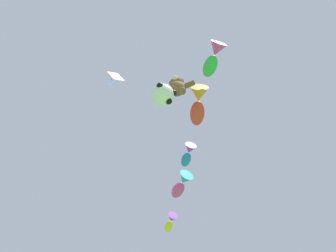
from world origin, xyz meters
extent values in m
ellipsoid|color=brown|center=(1.86, 4.40, 13.27)|extent=(0.79, 0.68, 0.97)
sphere|color=brown|center=(1.86, 4.40, 13.98)|extent=(0.66, 0.66, 0.66)
sphere|color=beige|center=(1.86, 4.11, 13.93)|extent=(0.28, 0.28, 0.28)
sphere|color=brown|center=(1.62, 4.40, 14.24)|extent=(0.27, 0.27, 0.27)
cylinder|color=brown|center=(1.28, 4.40, 13.43)|extent=(0.57, 0.26, 0.45)
sphere|color=brown|center=(1.64, 4.40, 12.81)|extent=(0.36, 0.36, 0.36)
sphere|color=brown|center=(2.10, 4.40, 14.24)|extent=(0.27, 0.27, 0.27)
cylinder|color=brown|center=(2.43, 4.40, 13.43)|extent=(0.57, 0.26, 0.45)
sphere|color=brown|center=(2.08, 4.40, 12.81)|extent=(0.36, 0.36, 0.36)
sphere|color=white|center=(1.28, 4.10, 11.99)|extent=(0.99, 0.99, 0.99)
sphere|color=black|center=(1.73, 4.10, 11.99)|extent=(0.28, 0.28, 0.28)
sphere|color=black|center=(1.18, 4.41, 12.31)|extent=(0.28, 0.28, 0.28)
sphere|color=black|center=(1.28, 3.65, 11.92)|extent=(0.28, 0.28, 0.28)
sphere|color=black|center=(1.49, 4.26, 11.62)|extent=(0.28, 0.28, 0.28)
ellipsoid|color=green|center=(3.69, 4.25, 15.01)|extent=(1.18, 1.34, 0.58)
cone|color=#E53F9E|center=(4.15, 3.48, 15.01)|extent=(1.06, 0.98, 0.85)
sphere|color=black|center=(3.50, 4.56, 15.16)|extent=(0.15, 0.15, 0.15)
ellipsoid|color=red|center=(2.53, 6.44, 14.50)|extent=(1.12, 1.57, 0.66)
cone|color=orange|center=(2.82, 5.39, 14.50)|extent=(1.14, 1.01, 0.96)
sphere|color=black|center=(2.41, 6.88, 14.67)|extent=(0.17, 0.17, 0.17)
ellipsoid|color=blue|center=(1.30, 9.33, 14.67)|extent=(0.95, 1.14, 0.47)
cone|color=purple|center=(1.66, 8.65, 14.67)|extent=(0.87, 0.81, 0.69)
sphere|color=black|center=(1.15, 9.61, 14.80)|extent=(0.12, 0.12, 0.12)
ellipsoid|color=#E53F9E|center=(0.34, 11.29, 14.45)|extent=(1.31, 1.41, 0.60)
cone|color=#19ADB2|center=(0.93, 10.53, 14.45)|extent=(1.12, 1.08, 0.89)
sphere|color=black|center=(0.10, 11.61, 14.60)|extent=(0.16, 0.16, 0.16)
ellipsoid|color=yellow|center=(-0.95, 14.08, 14.28)|extent=(0.93, 1.14, 0.42)
cone|color=purple|center=(-0.57, 13.37, 14.28)|extent=(0.82, 0.80, 0.62)
sphere|color=black|center=(-1.11, 14.37, 14.39)|extent=(0.11, 0.11, 0.11)
cube|color=red|center=(-1.74, 4.06, 17.10)|extent=(0.87, 0.84, 1.19)
cylinder|color=blue|center=(-1.89, 4.06, 16.03)|extent=(0.03, 0.06, 1.39)
cylinder|color=blue|center=(-1.59, 4.04, 15.79)|extent=(0.03, 0.19, 1.85)
camera|label=1|loc=(2.43, 0.41, 1.76)|focal=28.00mm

